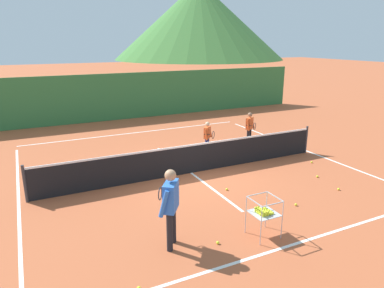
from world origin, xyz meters
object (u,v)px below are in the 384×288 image
(tennis_ball_1, at_px, (218,243))
(tennis_ball_3, at_px, (339,189))
(tennis_ball_2, at_px, (296,205))
(student_0, at_px, (208,135))
(student_1, at_px, (250,126))
(ball_cart, at_px, (264,212))
(tennis_ball_0, at_px, (312,162))
(tennis_ball_5, at_px, (317,176))
(instructor, at_px, (171,201))
(tennis_ball_4, at_px, (139,288))
(tennis_ball_6, at_px, (227,189))
(tennis_net, at_px, (191,158))

(tennis_ball_1, distance_m, tennis_ball_3, 4.65)
(tennis_ball_3, bearing_deg, tennis_ball_2, -172.83)
(tennis_ball_1, distance_m, tennis_ball_2, 2.84)
(student_0, relative_size, student_1, 0.91)
(ball_cart, relative_size, tennis_ball_1, 13.22)
(tennis_ball_1, bearing_deg, student_0, 63.59)
(student_0, distance_m, tennis_ball_3, 5.09)
(tennis_ball_0, xyz_separation_m, tennis_ball_5, (-0.83, -1.11, 0.00))
(student_1, bearing_deg, instructor, -136.55)
(student_1, xyz_separation_m, tennis_ball_4, (-6.87, -6.53, -0.78))
(tennis_ball_1, bearing_deg, tennis_ball_4, -162.01)
(ball_cart, bearing_deg, instructor, 165.29)
(tennis_ball_4, bearing_deg, tennis_ball_5, 20.75)
(tennis_ball_0, relative_size, tennis_ball_6, 1.00)
(instructor, relative_size, tennis_ball_4, 25.36)
(ball_cart, relative_size, tennis_ball_4, 13.22)
(tennis_ball_4, bearing_deg, tennis_ball_6, 39.31)
(ball_cart, height_order, tennis_ball_4, ball_cart)
(tennis_ball_0, distance_m, tennis_ball_2, 3.67)
(tennis_ball_5, bearing_deg, tennis_ball_0, 52.98)
(student_1, distance_m, tennis_ball_0, 3.06)
(tennis_ball_1, height_order, tennis_ball_6, same)
(tennis_ball_2, height_order, tennis_ball_5, same)
(ball_cart, xyz_separation_m, tennis_ball_0, (4.52, 3.15, -0.56))
(student_0, distance_m, tennis_ball_6, 3.57)
(student_1, xyz_separation_m, tennis_ball_3, (-0.35, -5.00, -0.78))
(instructor, xyz_separation_m, tennis_ball_2, (3.67, 0.29, -1.00))
(tennis_ball_4, bearing_deg, tennis_ball_0, 25.81)
(tennis_ball_2, bearing_deg, tennis_net, 113.22)
(tennis_ball_1, bearing_deg, tennis_net, 71.88)
(tennis_ball_2, relative_size, tennis_ball_5, 1.00)
(instructor, relative_size, ball_cart, 1.92)
(tennis_ball_1, xyz_separation_m, tennis_ball_3, (4.56, 0.89, 0.00))
(tennis_ball_2, bearing_deg, tennis_ball_6, 124.17)
(student_0, bearing_deg, tennis_ball_6, -109.17)
(tennis_net, xyz_separation_m, tennis_ball_4, (-3.28, -4.66, -0.47))
(tennis_ball_3, bearing_deg, tennis_net, 136.03)
(tennis_ball_0, distance_m, tennis_ball_6, 4.00)
(ball_cart, xyz_separation_m, tennis_ball_5, (3.69, 2.05, -0.56))
(tennis_ball_0, bearing_deg, instructor, -157.93)
(instructor, bearing_deg, ball_cart, -14.71)
(student_0, distance_m, tennis_ball_2, 5.00)
(instructor, distance_m, tennis_ball_2, 3.82)
(ball_cart, distance_m, tennis_ball_1, 1.20)
(tennis_net, distance_m, student_1, 4.06)
(tennis_ball_1, distance_m, tennis_ball_6, 2.83)
(tennis_ball_2, distance_m, tennis_ball_3, 1.82)
(tennis_ball_2, bearing_deg, tennis_ball_3, 7.17)
(ball_cart, xyz_separation_m, tennis_ball_6, (0.58, 2.45, -0.56))
(tennis_ball_3, bearing_deg, instructor, -174.60)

